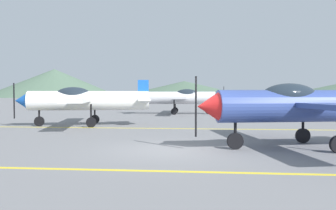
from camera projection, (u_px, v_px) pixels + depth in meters
The scene contains 8 objects.
ground_plane at pixel (172, 150), 12.01m from camera, with size 400.00×400.00×0.00m, color slate.
apron_line_near at pixel (161, 171), 8.75m from camera, with size 80.00×0.16×0.01m, color yellow.
apron_line_far at pixel (183, 129), 19.09m from camera, with size 80.00×0.16×0.01m, color yellow.
airplane_near at pixel (306, 105), 12.40m from camera, with size 8.07×9.19×2.76m.
airplane_mid at pixel (84, 100), 20.72m from camera, with size 8.07×9.19×2.76m.
airplane_far at pixel (180, 97), 32.21m from camera, with size 7.96×9.18×2.76m.
hill_left at pixel (55, 83), 156.76m from camera, with size 59.59×59.59×12.63m, color #4C6651.
hill_centerleft at pixel (184, 89), 148.12m from camera, with size 59.54×59.54×6.91m, color #4C6651.
Camera 1 is at (1.00, -11.91, 1.99)m, focal length 37.12 mm.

